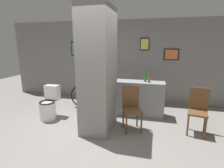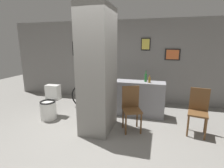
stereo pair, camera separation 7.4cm
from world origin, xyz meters
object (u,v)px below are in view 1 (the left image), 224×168
chair_near_pillar (132,106)px  bicycle (98,97)px  chair_by_doorway (198,109)px  bottle_tall (145,77)px  toilet (49,105)px

chair_near_pillar → bicycle: 1.48m
chair_by_doorway → bottle_tall: bottle_tall is taller
chair_near_pillar → bottle_tall: (0.22, 0.90, 0.49)m
toilet → chair_near_pillar: (2.11, -0.06, 0.19)m
bottle_tall → chair_near_pillar: bearing=-103.5°
chair_by_doorway → bottle_tall: 1.44m
toilet → chair_near_pillar: chair_near_pillar is taller
toilet → bicycle: toilet is taller
toilet → bicycle: bearing=42.3°
toilet → chair_by_doorway: bearing=2.2°
chair_near_pillar → bicycle: (-1.12, 0.96, -0.17)m
chair_near_pillar → bicycle: bearing=117.2°
toilet → bottle_tall: (2.32, 0.84, 0.68)m
chair_by_doorway → bottle_tall: size_ratio=3.16×
chair_near_pillar → toilet: bearing=156.2°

